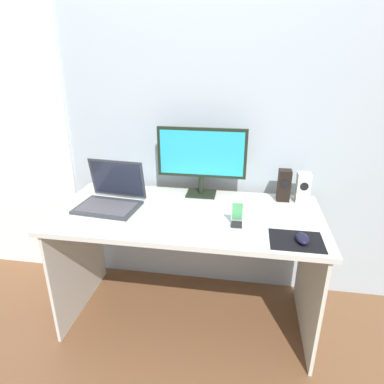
# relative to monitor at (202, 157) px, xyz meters

# --- Properties ---
(ground_plane) EXTENTS (8.00, 8.00, 0.00)m
(ground_plane) POSITION_rel_monitor_xyz_m (-0.04, -0.27, -0.98)
(ground_plane) COLOR brown
(wall_back) EXTENTS (6.00, 0.04, 2.50)m
(wall_back) POSITION_rel_monitor_xyz_m (-0.04, 0.16, 0.27)
(wall_back) COLOR #A0AFB8
(wall_back) RESTS_ON ground_plane
(door_left) EXTENTS (0.82, 0.02, 2.02)m
(door_left) POSITION_rel_monitor_xyz_m (-1.33, 0.13, 0.03)
(door_left) COLOR white
(door_left) RESTS_ON ground_plane
(desk) EXTENTS (1.48, 0.71, 0.73)m
(desk) POSITION_rel_monitor_xyz_m (-0.04, -0.27, -0.39)
(desk) COLOR beige
(desk) RESTS_ON ground_plane
(monitor) EXTENTS (0.54, 0.14, 0.42)m
(monitor) POSITION_rel_monitor_xyz_m (0.00, 0.00, 0.00)
(monitor) COLOR black
(monitor) RESTS_ON desk
(speaker_right) EXTENTS (0.08, 0.08, 0.18)m
(speaker_right) POSITION_rel_monitor_xyz_m (0.61, -0.00, -0.15)
(speaker_right) COLOR white
(speaker_right) RESTS_ON desk
(speaker_near_monitor) EXTENTS (0.07, 0.08, 0.19)m
(speaker_near_monitor) POSITION_rel_monitor_xyz_m (0.50, -0.00, -0.15)
(speaker_near_monitor) COLOR black
(speaker_near_monitor) RESTS_ON desk
(laptop) EXTENTS (0.37, 0.32, 0.25)m
(laptop) POSITION_rel_monitor_xyz_m (-0.50, -0.25, -0.19)
(laptop) COLOR #313439
(laptop) RESTS_ON desk
(fishbowl) EXTENTS (0.14, 0.14, 0.14)m
(fishbowl) POSITION_rel_monitor_xyz_m (-0.50, 0.00, -0.18)
(fishbowl) COLOR silver
(fishbowl) RESTS_ON desk
(keyboard_external) EXTENTS (0.43, 0.15, 0.01)m
(keyboard_external) POSITION_rel_monitor_xyz_m (-0.05, -0.49, -0.24)
(keyboard_external) COLOR white
(keyboard_external) RESTS_ON desk
(mousepad) EXTENTS (0.25, 0.20, 0.00)m
(mousepad) POSITION_rel_monitor_xyz_m (0.52, -0.49, -0.24)
(mousepad) COLOR black
(mousepad) RESTS_ON desk
(mouse) EXTENTS (0.07, 0.10, 0.04)m
(mouse) POSITION_rel_monitor_xyz_m (0.55, -0.50, -0.22)
(mouse) COLOR black
(mouse) RESTS_ON mousepad
(phone_in_dock) EXTENTS (0.06, 0.06, 0.14)m
(phone_in_dock) POSITION_rel_monitor_xyz_m (0.24, -0.38, -0.19)
(phone_in_dock) COLOR black
(phone_in_dock) RESTS_ON desk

